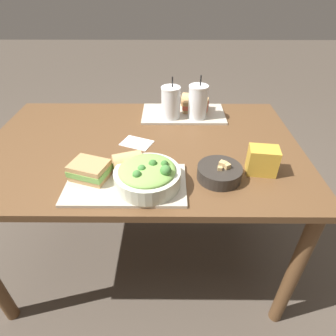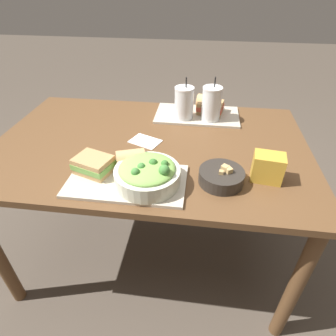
{
  "view_description": "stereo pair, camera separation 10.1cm",
  "coord_description": "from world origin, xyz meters",
  "px_view_note": "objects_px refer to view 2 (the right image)",
  "views": [
    {
      "loc": [
        0.13,
        -1.11,
        1.45
      ],
      "look_at": [
        0.12,
        -0.3,
        0.86
      ],
      "focal_mm": 30.0,
      "sensor_mm": 36.0,
      "label": 1
    },
    {
      "loc": [
        0.23,
        -1.11,
        1.45
      ],
      "look_at": [
        0.12,
        -0.3,
        0.86
      ],
      "focal_mm": 30.0,
      "sensor_mm": 36.0,
      "label": 2
    }
  ],
  "objects_px": {
    "sandwich_far": "(210,107)",
    "chip_bag": "(268,168)",
    "baguette_near": "(131,159)",
    "drink_cup_dark": "(184,104)",
    "salad_bowl": "(147,173)",
    "sandwich_near": "(94,165)",
    "soup_bowl": "(221,176)",
    "napkin_folded": "(145,141)",
    "baguette_far": "(207,102)",
    "drink_cup_red": "(211,105)"
  },
  "relations": [
    {
      "from": "baguette_near",
      "to": "drink_cup_dark",
      "type": "bearing_deg",
      "value": -38.58
    },
    {
      "from": "drink_cup_red",
      "to": "drink_cup_dark",
      "type": "bearing_deg",
      "value": -180.0
    },
    {
      "from": "sandwich_near",
      "to": "baguette_far",
      "type": "height_order",
      "value": "baguette_far"
    },
    {
      "from": "sandwich_near",
      "to": "sandwich_far",
      "type": "xyz_separation_m",
      "value": [
        0.45,
        0.6,
        -0.0
      ]
    },
    {
      "from": "soup_bowl",
      "to": "drink_cup_red",
      "type": "height_order",
      "value": "drink_cup_red"
    },
    {
      "from": "drink_cup_red",
      "to": "chip_bag",
      "type": "xyz_separation_m",
      "value": [
        0.22,
        -0.47,
        -0.04
      ]
    },
    {
      "from": "salad_bowl",
      "to": "napkin_folded",
      "type": "height_order",
      "value": "salad_bowl"
    },
    {
      "from": "drink_cup_dark",
      "to": "napkin_folded",
      "type": "distance_m",
      "value": 0.31
    },
    {
      "from": "sandwich_far",
      "to": "napkin_folded",
      "type": "relative_size",
      "value": 0.93
    },
    {
      "from": "chip_bag",
      "to": "napkin_folded",
      "type": "bearing_deg",
      "value": 164.72
    },
    {
      "from": "salad_bowl",
      "to": "sandwich_far",
      "type": "xyz_separation_m",
      "value": [
        0.22,
        0.64,
        -0.01
      ]
    },
    {
      "from": "sandwich_far",
      "to": "chip_bag",
      "type": "bearing_deg",
      "value": -57.39
    },
    {
      "from": "drink_cup_dark",
      "to": "soup_bowl",
      "type": "bearing_deg",
      "value": -69.99
    },
    {
      "from": "soup_bowl",
      "to": "baguette_near",
      "type": "xyz_separation_m",
      "value": [
        -0.35,
        0.03,
        0.02
      ]
    },
    {
      "from": "chip_bag",
      "to": "sandwich_far",
      "type": "bearing_deg",
      "value": 119.35
    },
    {
      "from": "soup_bowl",
      "to": "napkin_folded",
      "type": "bearing_deg",
      "value": 143.08
    },
    {
      "from": "sandwich_near",
      "to": "baguette_near",
      "type": "distance_m",
      "value": 0.15
    },
    {
      "from": "sandwich_near",
      "to": "drink_cup_red",
      "type": "bearing_deg",
      "value": 68.13
    },
    {
      "from": "salad_bowl",
      "to": "drink_cup_red",
      "type": "bearing_deg",
      "value": 68.3
    },
    {
      "from": "salad_bowl",
      "to": "chip_bag",
      "type": "distance_m",
      "value": 0.45
    },
    {
      "from": "salad_bowl",
      "to": "baguette_far",
      "type": "bearing_deg",
      "value": 73.81
    },
    {
      "from": "salad_bowl",
      "to": "drink_cup_dark",
      "type": "height_order",
      "value": "drink_cup_dark"
    },
    {
      "from": "sandwich_near",
      "to": "sandwich_far",
      "type": "bearing_deg",
      "value": 72.1
    },
    {
      "from": "sandwich_near",
      "to": "soup_bowl",
      "type": "bearing_deg",
      "value": 19.94
    },
    {
      "from": "baguette_far",
      "to": "napkin_folded",
      "type": "relative_size",
      "value": 0.71
    },
    {
      "from": "salad_bowl",
      "to": "baguette_near",
      "type": "xyz_separation_m",
      "value": [
        -0.08,
        0.09,
        -0.0
      ]
    },
    {
      "from": "sandwich_near",
      "to": "baguette_near",
      "type": "relative_size",
      "value": 1.28
    },
    {
      "from": "sandwich_far",
      "to": "drink_cup_dark",
      "type": "xyz_separation_m",
      "value": [
        -0.14,
        -0.08,
        0.04
      ]
    },
    {
      "from": "drink_cup_red",
      "to": "chip_bag",
      "type": "relative_size",
      "value": 1.85
    },
    {
      "from": "salad_bowl",
      "to": "baguette_far",
      "type": "distance_m",
      "value": 0.73
    },
    {
      "from": "sandwich_far",
      "to": "drink_cup_red",
      "type": "distance_m",
      "value": 0.09
    },
    {
      "from": "baguette_near",
      "to": "chip_bag",
      "type": "relative_size",
      "value": 1.08
    },
    {
      "from": "salad_bowl",
      "to": "baguette_near",
      "type": "bearing_deg",
      "value": 132.88
    },
    {
      "from": "drink_cup_dark",
      "to": "napkin_folded",
      "type": "relative_size",
      "value": 1.32
    },
    {
      "from": "salad_bowl",
      "to": "drink_cup_dark",
      "type": "relative_size",
      "value": 1.12
    },
    {
      "from": "sandwich_near",
      "to": "chip_bag",
      "type": "bearing_deg",
      "value": 23.14
    },
    {
      "from": "salad_bowl",
      "to": "napkin_folded",
      "type": "distance_m",
      "value": 0.33
    },
    {
      "from": "baguette_near",
      "to": "drink_cup_dark",
      "type": "height_order",
      "value": "drink_cup_dark"
    },
    {
      "from": "drink_cup_red",
      "to": "napkin_folded",
      "type": "distance_m",
      "value": 0.4
    },
    {
      "from": "soup_bowl",
      "to": "drink_cup_red",
      "type": "xyz_separation_m",
      "value": [
        -0.05,
        0.51,
        0.06
      ]
    },
    {
      "from": "sandwich_near",
      "to": "baguette_near",
      "type": "xyz_separation_m",
      "value": [
        0.14,
        0.04,
        0.01
      ]
    },
    {
      "from": "soup_bowl",
      "to": "sandwich_near",
      "type": "distance_m",
      "value": 0.49
    },
    {
      "from": "salad_bowl",
      "to": "sandwich_far",
      "type": "relative_size",
      "value": 1.59
    },
    {
      "from": "soup_bowl",
      "to": "sandwich_far",
      "type": "relative_size",
      "value": 1.12
    },
    {
      "from": "baguette_far",
      "to": "chip_bag",
      "type": "distance_m",
      "value": 0.65
    },
    {
      "from": "baguette_far",
      "to": "chip_bag",
      "type": "xyz_separation_m",
      "value": [
        0.24,
        -0.6,
        0.0
      ]
    },
    {
      "from": "napkin_folded",
      "to": "drink_cup_red",
      "type": "bearing_deg",
      "value": 40.34
    },
    {
      "from": "salad_bowl",
      "to": "sandwich_far",
      "type": "distance_m",
      "value": 0.68
    },
    {
      "from": "salad_bowl",
      "to": "drink_cup_red",
      "type": "xyz_separation_m",
      "value": [
        0.23,
        0.57,
        0.04
      ]
    },
    {
      "from": "chip_bag",
      "to": "baguette_near",
      "type": "bearing_deg",
      "value": -171.47
    }
  ]
}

